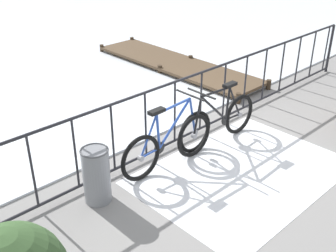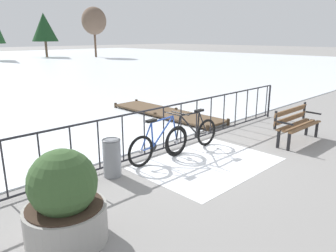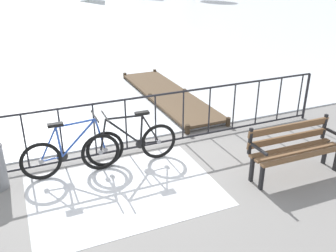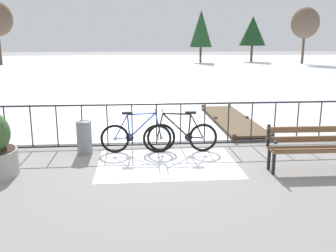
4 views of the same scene
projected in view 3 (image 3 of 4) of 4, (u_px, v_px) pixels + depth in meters
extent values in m
plane|color=gray|center=(113.00, 155.00, 6.68)|extent=(160.00, 160.00, 0.00)
cube|color=silver|center=(22.00, 8.00, 30.50)|extent=(80.00, 56.00, 0.03)
cube|color=white|center=(125.00, 191.00, 5.62)|extent=(2.87, 2.05, 0.01)
cylinder|color=#232328|center=(109.00, 102.00, 6.26)|extent=(9.00, 0.04, 0.04)
cylinder|color=#232328|center=(112.00, 151.00, 6.65)|extent=(9.00, 0.04, 0.04)
cylinder|color=#232328|center=(306.00, 97.00, 8.11)|extent=(0.06, 0.06, 1.05)
cylinder|color=#232328|center=(25.00, 142.00, 5.93)|extent=(0.03, 0.03, 0.97)
cylinder|color=#232328|center=(61.00, 136.00, 6.14)|extent=(0.03, 0.03, 0.97)
cylinder|color=#232328|center=(95.00, 130.00, 6.35)|extent=(0.03, 0.03, 0.97)
cylinder|color=#232328|center=(126.00, 125.00, 6.56)|extent=(0.03, 0.03, 0.97)
cylinder|color=#232328|center=(156.00, 120.00, 6.77)|extent=(0.03, 0.03, 0.97)
cylinder|color=#232328|center=(183.00, 115.00, 6.98)|extent=(0.03, 0.03, 0.97)
cylinder|color=#232328|center=(209.00, 111.00, 7.19)|extent=(0.03, 0.03, 0.97)
cylinder|color=#232328|center=(234.00, 107.00, 7.40)|extent=(0.03, 0.03, 0.97)
cylinder|color=#232328|center=(257.00, 103.00, 7.61)|extent=(0.03, 0.03, 0.97)
cylinder|color=#232328|center=(279.00, 99.00, 7.82)|extent=(0.03, 0.03, 0.97)
cylinder|color=#232328|center=(300.00, 96.00, 8.03)|extent=(0.03, 0.03, 0.97)
torus|color=black|center=(159.00, 141.00, 6.47)|extent=(0.66, 0.07, 0.66)
cylinder|color=gray|center=(159.00, 141.00, 6.47)|extent=(0.08, 0.06, 0.08)
torus|color=black|center=(101.00, 152.00, 6.10)|extent=(0.66, 0.07, 0.66)
cylinder|color=gray|center=(101.00, 152.00, 6.10)|extent=(0.08, 0.06, 0.08)
cylinder|color=black|center=(141.00, 130.00, 6.24)|extent=(0.08, 0.04, 0.53)
cylinder|color=black|center=(124.00, 132.00, 6.13)|extent=(0.61, 0.04, 0.59)
cylinder|color=black|center=(124.00, 117.00, 6.03)|extent=(0.63, 0.04, 0.07)
cylinder|color=black|center=(150.00, 142.00, 6.41)|extent=(0.34, 0.03, 0.05)
cylinder|color=black|center=(151.00, 129.00, 6.31)|extent=(0.32, 0.03, 0.56)
cylinder|color=black|center=(103.00, 136.00, 6.00)|extent=(0.16, 0.03, 0.59)
cube|color=black|center=(142.00, 113.00, 6.13)|extent=(0.24, 0.10, 0.05)
cylinder|color=black|center=(105.00, 116.00, 5.89)|extent=(0.03, 0.52, 0.03)
cylinder|color=black|center=(141.00, 144.00, 6.34)|extent=(0.18, 0.02, 0.18)
torus|color=black|center=(41.00, 161.00, 5.80)|extent=(0.66, 0.06, 0.66)
cylinder|color=gray|center=(41.00, 161.00, 5.80)|extent=(0.08, 0.06, 0.08)
torus|color=black|center=(105.00, 149.00, 6.19)|extent=(0.66, 0.06, 0.66)
cylinder|color=gray|center=(105.00, 149.00, 6.19)|extent=(0.08, 0.06, 0.08)
cylinder|color=#2D51B2|center=(59.00, 142.00, 5.80)|extent=(0.08, 0.04, 0.53)
cylinder|color=#2D51B2|center=(79.00, 138.00, 5.91)|extent=(0.61, 0.04, 0.59)
cylinder|color=#2D51B2|center=(76.00, 123.00, 5.80)|extent=(0.63, 0.04, 0.07)
cylinder|color=#2D51B2|center=(52.00, 159.00, 5.86)|extent=(0.34, 0.03, 0.05)
cylinder|color=#2D51B2|center=(48.00, 144.00, 5.75)|extent=(0.32, 0.03, 0.56)
cylinder|color=#2D51B2|center=(100.00, 135.00, 6.05)|extent=(0.16, 0.03, 0.59)
cube|color=black|center=(55.00, 125.00, 5.67)|extent=(0.24, 0.10, 0.05)
cylinder|color=black|center=(95.00, 116.00, 5.89)|extent=(0.03, 0.52, 0.03)
cylinder|color=black|center=(62.00, 156.00, 5.92)|extent=(0.18, 0.02, 0.18)
cube|color=brown|center=(291.00, 148.00, 5.99)|extent=(1.60, 0.13, 0.04)
cube|color=brown|center=(297.00, 152.00, 5.86)|extent=(1.60, 0.13, 0.04)
cube|color=brown|center=(304.00, 156.00, 5.73)|extent=(1.60, 0.13, 0.04)
cube|color=brown|center=(288.00, 138.00, 6.02)|extent=(1.60, 0.08, 0.12)
cube|color=brown|center=(290.00, 127.00, 5.94)|extent=(1.60, 0.08, 0.12)
cube|color=black|center=(325.00, 152.00, 6.33)|extent=(0.05, 0.06, 0.44)
cube|color=black|center=(324.00, 126.00, 6.25)|extent=(0.05, 0.04, 0.45)
cube|color=black|center=(335.00, 133.00, 6.05)|extent=(0.05, 0.40, 0.04)
cube|color=black|center=(262.00, 177.00, 5.58)|extent=(0.05, 0.06, 0.44)
cube|color=black|center=(252.00, 169.00, 5.80)|extent=(0.05, 0.06, 0.44)
cube|color=black|center=(250.00, 141.00, 5.72)|extent=(0.05, 0.04, 0.45)
cube|color=black|center=(259.00, 149.00, 5.52)|extent=(0.05, 0.40, 0.04)
cube|color=brown|center=(168.00, 94.00, 9.51)|extent=(1.10, 4.35, 0.06)
cylinder|color=#3C2E20|center=(187.00, 129.00, 7.51)|extent=(0.10, 0.10, 0.20)
cylinder|color=#3C2E20|center=(228.00, 122.00, 7.87)|extent=(0.10, 0.10, 0.20)
cylinder|color=#3C2E20|center=(150.00, 98.00, 9.33)|extent=(0.10, 0.10, 0.20)
cylinder|color=#3C2E20|center=(185.00, 93.00, 9.70)|extent=(0.10, 0.10, 0.20)
cylinder|color=#3C2E20|center=(125.00, 76.00, 11.16)|extent=(0.10, 0.10, 0.20)
cylinder|color=#3C2E20|center=(155.00, 73.00, 11.52)|extent=(0.10, 0.10, 0.20)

